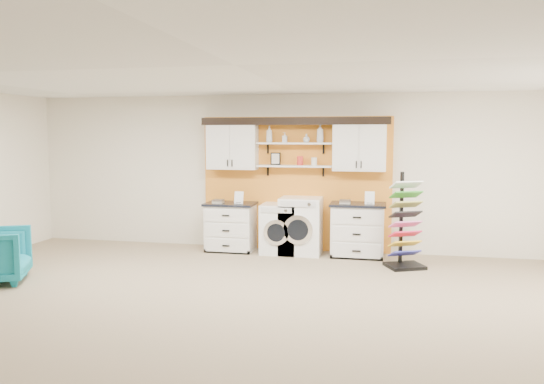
% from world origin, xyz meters
% --- Properties ---
extents(floor, '(10.00, 10.00, 0.00)m').
position_xyz_m(floor, '(0.00, 0.00, 0.00)').
color(floor, gray).
rests_on(floor, ground).
extents(ceiling, '(10.00, 10.00, 0.00)m').
position_xyz_m(ceiling, '(0.00, 0.00, 2.80)').
color(ceiling, white).
rests_on(ceiling, wall_back).
extents(wall_back, '(10.00, 0.00, 10.00)m').
position_xyz_m(wall_back, '(0.00, 4.00, 1.40)').
color(wall_back, silver).
rests_on(wall_back, floor).
extents(accent_panel, '(3.40, 0.07, 2.40)m').
position_xyz_m(accent_panel, '(0.00, 3.96, 1.20)').
color(accent_panel, orange).
rests_on(accent_panel, wall_back).
extents(upper_cabinet_left, '(0.90, 0.35, 0.84)m').
position_xyz_m(upper_cabinet_left, '(-1.13, 3.79, 1.88)').
color(upper_cabinet_left, white).
rests_on(upper_cabinet_left, wall_back).
extents(upper_cabinet_right, '(0.90, 0.35, 0.84)m').
position_xyz_m(upper_cabinet_right, '(1.13, 3.79, 1.88)').
color(upper_cabinet_right, white).
rests_on(upper_cabinet_right, wall_back).
extents(shelf_lower, '(1.32, 0.28, 0.03)m').
position_xyz_m(shelf_lower, '(0.00, 3.80, 1.53)').
color(shelf_lower, white).
rests_on(shelf_lower, wall_back).
extents(shelf_upper, '(1.32, 0.28, 0.03)m').
position_xyz_m(shelf_upper, '(0.00, 3.80, 1.93)').
color(shelf_upper, white).
rests_on(shelf_upper, wall_back).
extents(crown_molding, '(3.30, 0.41, 0.13)m').
position_xyz_m(crown_molding, '(0.00, 3.81, 2.33)').
color(crown_molding, black).
rests_on(crown_molding, wall_back).
extents(picture_frame, '(0.18, 0.02, 0.22)m').
position_xyz_m(picture_frame, '(-0.35, 3.85, 1.66)').
color(picture_frame, black).
rests_on(picture_frame, shelf_lower).
extents(canister_red, '(0.11, 0.11, 0.16)m').
position_xyz_m(canister_red, '(0.10, 3.80, 1.62)').
color(canister_red, red).
rests_on(canister_red, shelf_lower).
extents(canister_cream, '(0.10, 0.10, 0.14)m').
position_xyz_m(canister_cream, '(0.35, 3.80, 1.61)').
color(canister_cream, silver).
rests_on(canister_cream, shelf_lower).
extents(base_cabinet_left, '(0.89, 0.66, 0.87)m').
position_xyz_m(base_cabinet_left, '(-1.13, 3.64, 0.43)').
color(base_cabinet_left, white).
rests_on(base_cabinet_left, floor).
extents(base_cabinet_right, '(0.94, 0.66, 0.92)m').
position_xyz_m(base_cabinet_right, '(1.13, 3.64, 0.46)').
color(base_cabinet_right, white).
rests_on(base_cabinet_right, floor).
extents(washer, '(0.62, 0.71, 0.87)m').
position_xyz_m(washer, '(-0.23, 3.64, 0.44)').
color(washer, white).
rests_on(washer, floor).
extents(dryer, '(0.71, 0.71, 0.99)m').
position_xyz_m(dryer, '(0.15, 3.64, 0.50)').
color(dryer, white).
rests_on(dryer, floor).
extents(sample_rack, '(0.68, 0.64, 1.50)m').
position_xyz_m(sample_rack, '(1.89, 3.00, 0.49)').
color(sample_rack, black).
rests_on(sample_rack, floor).
extents(soap_bottle_a, '(0.14, 0.14, 0.29)m').
position_xyz_m(soap_bottle_a, '(-0.45, 3.80, 2.09)').
color(soap_bottle_a, silver).
rests_on(soap_bottle_a, shelf_upper).
extents(soap_bottle_b, '(0.08, 0.08, 0.18)m').
position_xyz_m(soap_bottle_b, '(-0.17, 3.80, 2.03)').
color(soap_bottle_b, silver).
rests_on(soap_bottle_b, shelf_upper).
extents(soap_bottle_c, '(0.16, 0.16, 0.15)m').
position_xyz_m(soap_bottle_c, '(0.21, 3.80, 2.02)').
color(soap_bottle_c, silver).
rests_on(soap_bottle_c, shelf_upper).
extents(soap_bottle_d, '(0.14, 0.13, 0.32)m').
position_xyz_m(soap_bottle_d, '(0.45, 3.80, 2.10)').
color(soap_bottle_d, silver).
rests_on(soap_bottle_d, shelf_upper).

